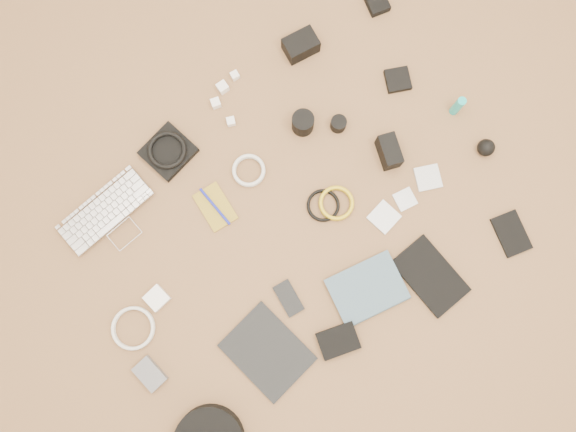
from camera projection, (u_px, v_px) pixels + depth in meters
room_shell at (279, 76)px, 0.59m from camera, size 4.04×4.04×2.58m
laptop at (114, 221)px, 1.82m from camera, size 0.34×0.25×0.02m
headphone_pouch at (168, 152)px, 1.85m from camera, size 0.18×0.17×0.03m
headphones at (167, 150)px, 1.83m from camera, size 0.16×0.16×0.02m
charger_a at (223, 87)px, 1.88m from camera, size 0.03×0.03×0.03m
charger_b at (216, 103)px, 1.88m from camera, size 0.04×0.04×0.03m
charger_c at (235, 76)px, 1.89m from camera, size 0.03×0.03×0.02m
charger_d at (231, 122)px, 1.87m from camera, size 0.04×0.04×0.03m
dslr_camera at (301, 45)px, 1.89m from camera, size 0.12×0.09×0.06m
lens_pouch at (377, 3)px, 1.93m from camera, size 0.08×0.09×0.03m
notebook_olive at (215, 207)px, 1.84m from camera, size 0.10×0.15×0.01m
pen_blue at (215, 206)px, 1.83m from camera, size 0.02×0.15×0.01m
cable_white_a at (249, 171)px, 1.85m from camera, size 0.12×0.12×0.01m
lens_a at (303, 123)px, 1.84m from camera, size 0.09×0.09×0.08m
lens_b at (338, 124)px, 1.86m from camera, size 0.06×0.06×0.05m
card_reader at (398, 80)px, 1.89m from camera, size 0.11×0.11×0.02m
power_brick at (157, 298)px, 1.78m from camera, size 0.07×0.07×0.03m
cable_white_b at (134, 328)px, 1.78m from camera, size 0.18×0.18×0.01m
cable_black at (323, 206)px, 1.84m from camera, size 0.14×0.14×0.01m
cable_yellow at (336, 204)px, 1.83m from camera, size 0.14×0.14×0.01m
flash at (389, 152)px, 1.83m from camera, size 0.09×0.12×0.08m
lens_cleaner at (458, 106)px, 1.84m from camera, size 0.03×0.03×0.10m
battery_charger at (150, 374)px, 1.75m from camera, size 0.08×0.11×0.03m
tablet at (267, 352)px, 1.77m from camera, size 0.24×0.28×0.01m
phone at (289, 298)px, 1.79m from camera, size 0.07×0.11×0.01m
filter_case_left at (384, 217)px, 1.83m from camera, size 0.10×0.10×0.01m
filter_case_mid at (405, 199)px, 1.84m from camera, size 0.07×0.07×0.01m
filter_case_right at (428, 178)px, 1.85m from camera, size 0.11×0.11×0.01m
air_blower at (486, 148)px, 1.84m from camera, size 0.08×0.08×0.06m
drive_case at (338, 341)px, 1.76m from camera, size 0.14×0.12×0.03m
paperback at (379, 314)px, 1.78m from camera, size 0.25×0.21×0.02m
notebook_black_a at (430, 276)px, 1.80m from camera, size 0.16×0.24×0.02m
notebook_black_b at (511, 234)px, 1.82m from camera, size 0.12×0.15×0.01m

